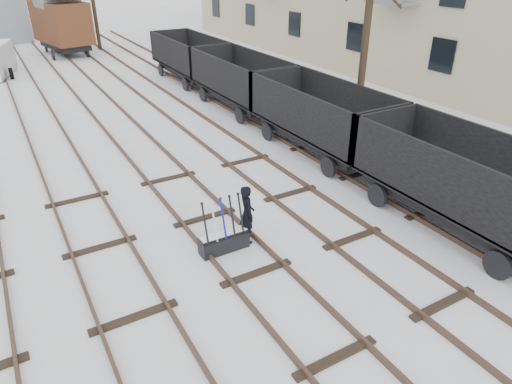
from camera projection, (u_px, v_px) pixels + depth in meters
ground at (257, 274)px, 11.00m from camera, size 120.00×120.00×0.00m
tracks at (111, 116)px, 21.43m from camera, size 13.90×52.00×0.16m
ground_frame at (224, 241)px, 11.76m from camera, size 1.30×0.43×1.49m
worker at (247, 214)px, 11.92m from camera, size 0.51×0.66×1.63m
freight_wagon_a at (463, 195)px, 12.48m from camera, size 2.51×6.29×2.57m
freight_wagon_b at (321, 127)px, 17.38m from camera, size 2.51×6.29×2.57m
freight_wagon_c at (241, 89)px, 22.28m from camera, size 2.51×6.29×2.57m
freight_wagon_d at (190, 64)px, 27.18m from camera, size 2.51×6.29×2.57m
box_van_wagon at (61, 21)px, 33.56m from camera, size 3.88×5.90×4.16m
tree_near at (366, 31)px, 17.98m from camera, size 0.30×0.30×8.25m
tree_far_right at (93, 5)px, 34.99m from camera, size 0.30×0.30×6.63m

